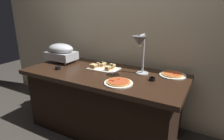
# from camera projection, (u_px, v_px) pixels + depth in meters

# --- Properties ---
(ground_plane) EXTENTS (8.00, 8.00, 0.00)m
(ground_plane) POSITION_uv_depth(u_px,v_px,m) (104.00, 128.00, 2.48)
(ground_plane) COLOR #38332D
(back_wall) EXTENTS (4.40, 0.04, 2.40)m
(back_wall) POSITION_uv_depth(u_px,v_px,m) (122.00, 30.00, 2.52)
(back_wall) COLOR #C6B593
(back_wall) RESTS_ON ground_plane
(buffet_table) EXTENTS (1.90, 0.84, 0.76)m
(buffet_table) POSITION_uv_depth(u_px,v_px,m) (103.00, 101.00, 2.36)
(buffet_table) COLOR black
(buffet_table) RESTS_ON ground_plane
(chafing_dish) EXTENTS (0.40, 0.27, 0.26)m
(chafing_dish) POSITION_uv_depth(u_px,v_px,m) (61.00, 52.00, 2.63)
(chafing_dish) COLOR #B7BABF
(chafing_dish) RESTS_ON buffet_table
(heat_lamp) EXTENTS (0.15, 0.29, 0.46)m
(heat_lamp) POSITION_uv_depth(u_px,v_px,m) (140.00, 45.00, 2.00)
(heat_lamp) COLOR #B7BABF
(heat_lamp) RESTS_ON buffet_table
(pizza_plate_front) EXTENTS (0.29, 0.29, 0.03)m
(pizza_plate_front) POSITION_uv_depth(u_px,v_px,m) (173.00, 75.00, 2.13)
(pizza_plate_front) COLOR white
(pizza_plate_front) RESTS_ON buffet_table
(pizza_plate_center) EXTENTS (0.29, 0.29, 0.03)m
(pizza_plate_center) POSITION_uv_depth(u_px,v_px,m) (118.00, 82.00, 1.91)
(pizza_plate_center) COLOR white
(pizza_plate_center) RESTS_ON buffet_table
(sandwich_platter) EXTENTS (0.38, 0.23, 0.06)m
(sandwich_platter) POSITION_uv_depth(u_px,v_px,m) (104.00, 67.00, 2.37)
(sandwich_platter) COLOR white
(sandwich_platter) RESTS_ON buffet_table
(sauce_cup_near) EXTENTS (0.07, 0.07, 0.04)m
(sauce_cup_near) POSITION_uv_depth(u_px,v_px,m) (58.00, 68.00, 2.35)
(sauce_cup_near) COLOR black
(sauce_cup_near) RESTS_ON buffet_table
(sauce_cup_far) EXTENTS (0.06, 0.06, 0.03)m
(sauce_cup_far) POSITION_uv_depth(u_px,v_px,m) (152.00, 79.00, 1.99)
(sauce_cup_far) COLOR black
(sauce_cup_far) RESTS_ON buffet_table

